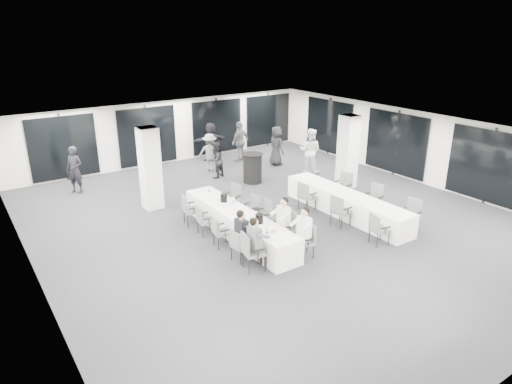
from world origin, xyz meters
TOP-DOWN VIEW (x-y plane):
  - room at (0.89, 1.11)m, footprint 14.04×16.04m
  - column_left at (-2.80, 3.20)m, footprint 0.60×0.60m
  - column_right at (4.20, 1.00)m, footprint 0.60×0.60m
  - banquet_table_main at (-1.57, -0.33)m, footprint 0.90×5.00m
  - banquet_table_side at (2.20, -1.00)m, footprint 0.90×5.00m
  - cocktail_table at (1.53, 3.49)m, footprint 0.85×0.85m
  - chair_main_left_near at (-2.40, -2.25)m, footprint 0.61×0.64m
  - chair_main_left_second at (-2.39, -1.68)m, footprint 0.51×0.54m
  - chair_main_left_mid at (-2.39, -0.66)m, footprint 0.51×0.54m
  - chair_main_left_fourth at (-2.39, 0.29)m, footprint 0.51×0.55m
  - chair_main_left_far at (-2.40, 1.21)m, footprint 0.56×0.59m
  - chair_main_right_near at (-0.74, -2.48)m, footprint 0.56×0.59m
  - chair_main_right_second at (-0.73, -1.57)m, footprint 0.51×0.57m
  - chair_main_right_mid at (-0.73, -0.50)m, footprint 0.57×0.60m
  - chair_main_right_fourth at (-0.74, 0.18)m, footprint 0.46×0.52m
  - chair_main_right_far at (-0.73, 1.29)m, footprint 0.58×0.61m
  - chair_side_left_near at (1.37, -3.07)m, footprint 0.56×0.59m
  - chair_side_left_mid at (1.36, -1.55)m, footprint 0.55×0.60m
  - chair_side_left_far at (1.37, 0.06)m, footprint 0.55×0.59m
  - chair_side_right_near at (3.04, -2.95)m, footprint 0.56×0.60m
  - chair_side_right_mid at (3.04, -1.45)m, footprint 0.57×0.61m
  - chair_side_right_far at (3.04, -0.03)m, footprint 0.59×0.64m
  - seated_guest_a at (-2.23, -2.27)m, footprint 0.50×0.38m
  - seated_guest_b at (-2.23, -1.67)m, footprint 0.50×0.38m
  - seated_guest_c at (-0.90, -2.46)m, footprint 0.50×0.38m
  - seated_guest_d at (-0.90, -1.57)m, footprint 0.50×0.38m
  - standing_guest_a at (-2.11, 5.35)m, footprint 0.83×0.73m
  - standing_guest_b at (0.63, 4.83)m, footprint 0.95×0.78m
  - standing_guest_c at (0.88, 5.77)m, footprint 1.25×1.29m
  - standing_guest_d at (2.76, 6.32)m, footprint 1.39×1.05m
  - standing_guest_e at (3.76, 4.91)m, footprint 0.62×0.97m
  - standing_guest_f at (1.72, 7.20)m, footprint 1.87×0.80m
  - standing_guest_g at (-4.55, 6.22)m, footprint 0.92×0.93m
  - standing_guest_h at (4.29, 3.24)m, footprint 1.07×1.20m
  - ice_bucket_near at (-1.50, -1.33)m, footprint 0.23×0.23m
  - ice_bucket_far at (-1.47, 0.64)m, footprint 0.22×0.22m
  - water_bottle_a at (-1.78, -2.10)m, footprint 0.07×0.07m
  - water_bottle_b at (-1.34, 0.29)m, footprint 0.08×0.08m
  - water_bottle_c at (-1.48, 1.54)m, footprint 0.07×0.07m
  - plate_a at (-1.59, -2.03)m, footprint 0.19×0.19m
  - plate_b at (-1.48, -2.01)m, footprint 0.18×0.18m
  - plate_c at (-1.52, -0.96)m, footprint 0.20×0.20m
  - wine_glass at (-1.35, -2.31)m, footprint 0.07×0.07m

SIDE VIEW (x-z plane):
  - banquet_table_main at x=-1.57m, z-range 0.00..0.75m
  - banquet_table_side at x=2.20m, z-range 0.00..0.75m
  - chair_main_left_second at x=-2.39m, z-range 0.06..0.94m
  - chair_main_left_mid at x=-2.39m, z-range 0.06..0.95m
  - chair_main_left_fourth at x=-2.39m, z-range 0.06..0.97m
  - chair_main_right_fourth at x=-0.74m, z-range 0.06..0.98m
  - chair_main_right_near at x=-0.74m, z-range 0.06..0.98m
  - chair_side_left_near at x=1.37m, z-range 0.07..1.00m
  - chair_main_left_far at x=-2.40m, z-range 0.07..1.02m
  - chair_main_right_mid at x=-0.73m, z-range 0.07..1.03m
  - chair_side_right_near at x=3.04m, z-range 0.07..1.03m
  - chair_main_right_far at x=-0.73m, z-range 0.07..1.04m
  - chair_side_left_far at x=1.37m, z-range 0.07..1.05m
  - chair_main_right_second at x=-0.73m, z-range 0.07..1.07m
  - chair_side_left_mid at x=1.36m, z-range 0.07..1.08m
  - chair_side_right_mid at x=3.04m, z-range 0.07..1.08m
  - chair_main_left_near at x=-2.40m, z-range 0.07..1.10m
  - chair_side_right_far at x=3.04m, z-range 0.07..1.10m
  - cocktail_table at x=1.53m, z-range 0.01..1.18m
  - plate_a at x=-1.59m, z-range 0.75..0.78m
  - plate_b at x=-1.48m, z-range 0.75..0.78m
  - plate_c at x=-1.52m, z-range 0.75..0.78m
  - seated_guest_a at x=-2.23m, z-range 0.09..1.53m
  - seated_guest_b at x=-2.23m, z-range 0.09..1.53m
  - seated_guest_c at x=-0.90m, z-range 0.09..1.53m
  - seated_guest_d at x=-0.90m, z-range 0.09..1.53m
  - standing_guest_b at x=0.63m, z-range 0.00..1.70m
  - water_bottle_a at x=-1.78m, z-range 0.75..0.96m
  - water_bottle_c at x=-1.48m, z-range 0.75..0.98m
  - water_bottle_b at x=-1.34m, z-range 0.75..0.99m
  - ice_bucket_far at x=-1.47m, z-range 0.75..1.00m
  - ice_bucket_near at x=-1.50m, z-range 0.75..1.01m
  - wine_glass at x=-1.35m, z-range 0.80..0.99m
  - standing_guest_c at x=0.88m, z-range 0.00..1.84m
  - standing_guest_a at x=-2.11m, z-range 0.00..1.92m
  - standing_guest_e at x=3.76m, z-range 0.00..1.96m
  - standing_guest_g at x=-4.55m, z-range 0.00..2.00m
  - standing_guest_f at x=1.72m, z-range 0.00..2.00m
  - standing_guest_d at x=2.76m, z-range 0.00..2.09m
  - standing_guest_h at x=4.29m, z-range 0.00..2.12m
  - room at x=0.89m, z-range -0.03..2.81m
  - column_left at x=-2.80m, z-range 0.00..2.80m
  - column_right at x=4.20m, z-range 0.00..2.80m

